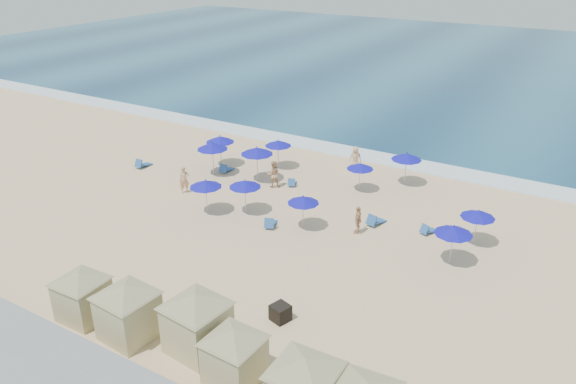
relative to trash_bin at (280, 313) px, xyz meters
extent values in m
plane|color=beige|center=(-4.48, 5.66, -0.38)|extent=(160.00, 160.00, 0.00)
cube|color=navy|center=(-4.48, 60.66, -0.35)|extent=(160.00, 80.00, 0.06)
cube|color=white|center=(-4.48, 21.16, -0.34)|extent=(160.00, 2.50, 0.08)
cube|color=gray|center=(-4.48, -7.34, 0.17)|extent=(160.00, 2.20, 1.10)
cube|color=black|center=(0.00, 0.00, 0.00)|extent=(0.95, 0.95, 0.76)
cube|color=#C0B583|center=(-7.61, -4.33, 0.56)|extent=(1.94, 1.94, 1.89)
cube|color=#9B8F65|center=(-7.61, -4.33, 1.51)|extent=(2.03, 2.03, 0.08)
pyramid|color=#9B8F65|center=(-7.61, -4.33, 1.98)|extent=(4.14, 4.14, 0.47)
cube|color=#C0B583|center=(-4.90, -4.24, 0.65)|extent=(2.21, 2.21, 2.07)
cube|color=#9B8F65|center=(-4.90, -4.24, 1.69)|extent=(2.33, 2.33, 0.08)
pyramid|color=#9B8F65|center=(-4.90, -4.24, 2.20)|extent=(4.52, 4.52, 0.52)
cube|color=#C0B583|center=(-1.87, -3.40, 0.70)|extent=(2.37, 2.37, 2.16)
cube|color=#9B8F65|center=(-1.87, -3.40, 1.78)|extent=(2.49, 2.49, 0.09)
pyramid|color=#9B8F65|center=(-1.87, -3.40, 2.32)|extent=(4.70, 4.70, 0.54)
cube|color=#C0B583|center=(0.49, -4.08, 0.57)|extent=(1.97, 1.97, 1.89)
cube|color=#9B8F65|center=(0.49, -4.08, 1.51)|extent=(2.06, 2.06, 0.08)
pyramid|color=#9B8F65|center=(0.49, -4.08, 1.99)|extent=(4.15, 4.15, 0.47)
cube|color=#9B8F65|center=(3.65, -4.29, 1.71)|extent=(2.25, 2.25, 0.08)
pyramid|color=#9B8F65|center=(3.65, -4.29, 2.24)|extent=(4.59, 4.59, 0.52)
pyramid|color=#9B8F65|center=(5.80, -4.07, 2.11)|extent=(4.35, 4.35, 0.50)
cylinder|color=#A5A8AD|center=(-13.04, 11.94, 0.62)|extent=(0.05, 0.05, 2.00)
cone|color=#110FA7|center=(-13.04, 11.94, 1.80)|extent=(2.21, 2.21, 0.47)
sphere|color=#110FA7|center=(-13.04, 11.94, 2.09)|extent=(0.08, 0.08, 0.08)
cylinder|color=#A5A8AD|center=(-13.66, 13.62, 0.58)|extent=(0.05, 0.05, 1.92)
cone|color=#110FA7|center=(-13.66, 13.62, 1.71)|extent=(2.12, 2.12, 0.45)
sphere|color=#110FA7|center=(-13.66, 13.62, 1.99)|extent=(0.08, 0.08, 0.08)
cylinder|color=#A5A8AD|center=(-9.56, 6.81, 0.52)|extent=(0.05, 0.05, 1.80)
cone|color=#110FA7|center=(-9.56, 6.81, 1.59)|extent=(1.99, 1.99, 0.43)
sphere|color=#110FA7|center=(-9.56, 6.81, 1.85)|extent=(0.08, 0.08, 0.08)
cylinder|color=#A5A8AD|center=(-9.75, 15.45, 0.51)|extent=(0.05, 0.05, 1.78)
cone|color=#110FA7|center=(-9.75, 15.45, 1.56)|extent=(1.97, 1.97, 0.42)
sphere|color=#110FA7|center=(-9.75, 15.45, 1.82)|extent=(0.07, 0.07, 0.07)
cylinder|color=#A5A8AD|center=(-9.71, 12.62, 0.65)|extent=(0.05, 0.05, 2.05)
cone|color=#110FA7|center=(-9.71, 12.62, 1.86)|extent=(2.27, 2.27, 0.49)
sphere|color=#110FA7|center=(-9.71, 12.62, 2.16)|extent=(0.09, 0.09, 0.09)
cylinder|color=#A5A8AD|center=(-7.51, 8.05, 0.52)|extent=(0.05, 0.05, 1.80)
cone|color=#110FA7|center=(-7.51, 8.05, 1.58)|extent=(1.99, 1.99, 0.43)
sphere|color=#110FA7|center=(-7.51, 8.05, 1.84)|extent=(0.08, 0.08, 0.08)
cylinder|color=#A5A8AD|center=(-2.88, 14.72, 0.44)|extent=(0.04, 0.04, 1.64)
cone|color=#110FA7|center=(-2.88, 14.72, 1.41)|extent=(1.81, 1.81, 0.39)
sphere|color=#110FA7|center=(-2.88, 14.72, 1.65)|extent=(0.07, 0.07, 0.07)
cylinder|color=#A5A8AD|center=(-3.45, 8.10, 0.46)|extent=(0.04, 0.04, 1.69)
cone|color=#110FA7|center=(-3.45, 8.10, 1.46)|extent=(1.86, 1.86, 0.40)
sphere|color=#110FA7|center=(-3.45, 8.10, 1.70)|extent=(0.07, 0.07, 0.07)
cylinder|color=#A5A8AD|center=(-0.64, 17.34, 0.56)|extent=(0.05, 0.05, 1.89)
cone|color=#110FA7|center=(-0.64, 17.34, 1.68)|extent=(2.09, 2.09, 0.45)
sphere|color=#110FA7|center=(-0.64, 17.34, 1.95)|extent=(0.08, 0.08, 0.08)
cylinder|color=#A5A8AD|center=(5.64, 11.36, 0.48)|extent=(0.05, 0.05, 1.71)
cone|color=#110FA7|center=(5.64, 11.36, 1.49)|extent=(1.89, 1.89, 0.41)
sphere|color=#110FA7|center=(5.64, 11.36, 1.74)|extent=(0.07, 0.07, 0.07)
cylinder|color=#A5A8AD|center=(5.08, 8.64, 0.52)|extent=(0.05, 0.05, 1.80)
cone|color=#110FA7|center=(5.08, 8.64, 1.59)|extent=(1.99, 1.99, 0.43)
sphere|color=#110FA7|center=(5.08, 8.64, 1.85)|extent=(0.08, 0.08, 0.08)
cube|color=#295898|center=(-18.48, 10.49, -0.21)|extent=(0.63, 1.29, 0.35)
cube|color=#295898|center=(-18.50, 9.96, 0.05)|extent=(0.61, 0.36, 0.62)
cube|color=#295898|center=(-12.62, 12.93, -0.22)|extent=(0.70, 1.28, 0.34)
cube|color=#295898|center=(-12.56, 12.42, 0.03)|extent=(0.61, 0.39, 0.60)
cube|color=#295898|center=(-7.27, 13.30, -0.24)|extent=(0.85, 1.16, 0.29)
cube|color=#295898|center=(-7.10, 12.89, -0.03)|extent=(0.57, 0.45, 0.51)
cube|color=#295898|center=(-5.26, 7.41, -0.22)|extent=(0.97, 1.33, 0.33)
cube|color=#295898|center=(-5.07, 6.93, 0.02)|extent=(0.65, 0.51, 0.59)
cube|color=#295898|center=(0.04, 10.87, -0.21)|extent=(0.90, 1.39, 0.35)
cube|color=#295898|center=(-0.09, 10.34, 0.05)|extent=(0.67, 0.49, 0.62)
cube|color=#295898|center=(3.11, 11.40, -0.23)|extent=(0.93, 1.22, 0.30)
cube|color=#295898|center=(2.91, 10.97, -0.01)|extent=(0.60, 0.49, 0.53)
imported|color=tan|center=(-12.74, 8.43, 0.54)|extent=(0.77, 0.80, 1.84)
imported|color=tan|center=(-8.18, 12.30, 0.56)|extent=(1.16, 1.11, 1.89)
imported|color=tan|center=(-0.48, 9.25, 0.45)|extent=(0.61, 1.04, 1.67)
imported|color=tan|center=(-4.71, 18.03, 0.52)|extent=(1.06, 0.95, 1.81)
camera|label=1|loc=(10.86, -17.37, 15.14)|focal=35.00mm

